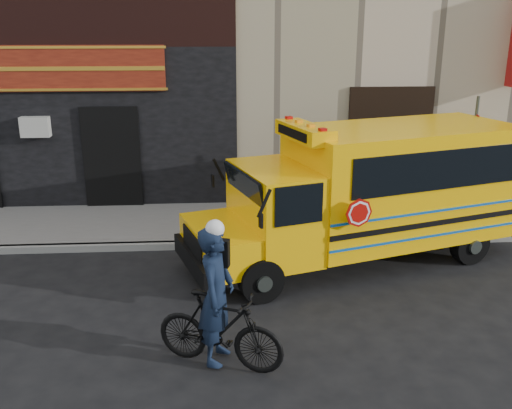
{
  "coord_description": "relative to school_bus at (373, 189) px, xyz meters",
  "views": [
    {
      "loc": [
        -0.45,
        -9.06,
        4.73
      ],
      "look_at": [
        0.26,
        1.85,
        1.22
      ],
      "focal_mm": 40.0,
      "sensor_mm": 36.0,
      "label": 1
    }
  ],
  "objects": [
    {
      "name": "school_bus",
      "position": [
        0.0,
        0.0,
        0.0
      ],
      "size": [
        7.22,
        4.15,
        2.92
      ],
      "color": "black",
      "rests_on": "ground"
    },
    {
      "name": "sidewalk",
      "position": [
        -2.63,
        2.3,
        -1.43
      ],
      "size": [
        40.0,
        3.0,
        0.15
      ],
      "primitive_type": "cube",
      "color": "#63615D",
      "rests_on": "ground"
    },
    {
      "name": "bicycle",
      "position": [
        -3.13,
        -3.72,
        -0.94
      ],
      "size": [
        1.96,
        1.23,
        1.14
      ],
      "primitive_type": "imported",
      "rotation": [
        0.0,
        0.0,
        1.17
      ],
      "color": "black",
      "rests_on": "ground"
    },
    {
      "name": "cyclist",
      "position": [
        -3.17,
        -3.63,
        -0.49
      ],
      "size": [
        0.67,
        0.84,
        2.03
      ],
      "primitive_type": "imported",
      "rotation": [
        0.0,
        0.0,
        1.3
      ],
      "color": "black",
      "rests_on": "ground"
    },
    {
      "name": "curb",
      "position": [
        -2.63,
        0.8,
        -1.43
      ],
      "size": [
        40.0,
        0.2,
        0.15
      ],
      "primitive_type": "cube",
      "color": "gray",
      "rests_on": "ground"
    },
    {
      "name": "sign_pole",
      "position": [
        2.64,
        1.45,
        0.24
      ],
      "size": [
        0.08,
        0.28,
        3.17
      ],
      "color": "#3C443E",
      "rests_on": "ground"
    },
    {
      "name": "ground",
      "position": [
        -2.63,
        -1.8,
        -1.51
      ],
      "size": [
        120.0,
        120.0,
        0.0
      ],
      "primitive_type": "plane",
      "color": "black",
      "rests_on": "ground"
    }
  ]
}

